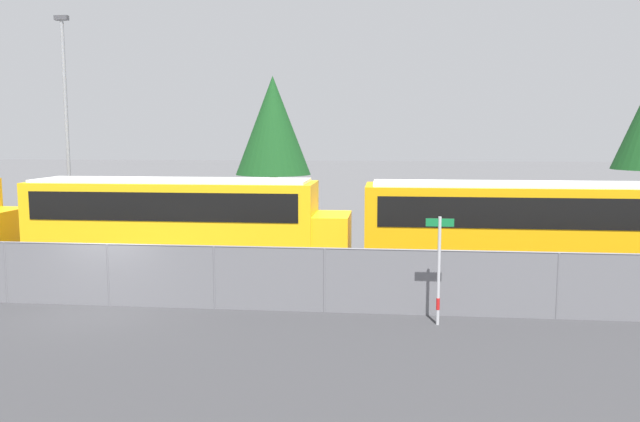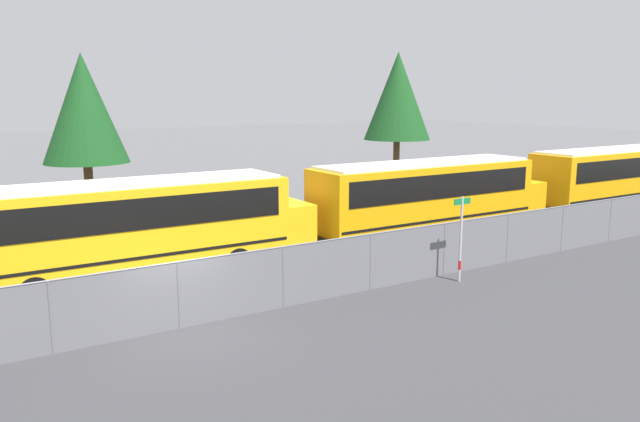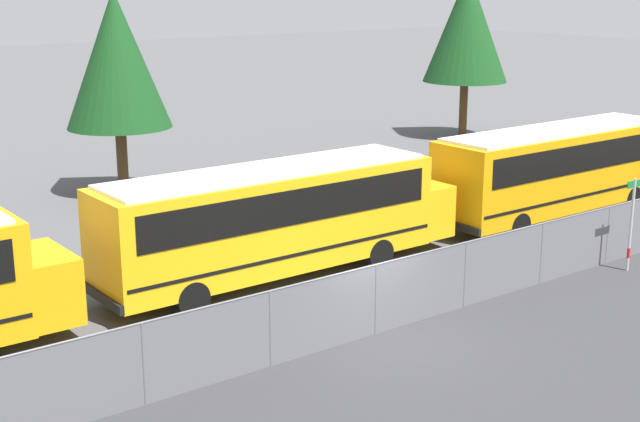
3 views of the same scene
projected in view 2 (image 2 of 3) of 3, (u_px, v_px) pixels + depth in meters
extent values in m
plane|color=#4C4C4F|center=(180.00, 328.00, 16.14)|extent=(200.00, 200.00, 0.00)
cube|color=#9EA0A5|center=(179.00, 296.00, 15.98)|extent=(73.47, 0.03, 1.77)
cube|color=slate|center=(179.00, 296.00, 15.97)|extent=(73.47, 0.01, 1.77)
cylinder|color=slate|center=(177.00, 262.00, 15.82)|extent=(73.47, 0.05, 0.05)
cylinder|color=slate|center=(51.00, 318.00, 14.38)|extent=(0.07, 0.07, 1.77)
cylinder|color=slate|center=(179.00, 296.00, 15.98)|extent=(0.07, 0.07, 1.77)
cylinder|color=slate|center=(283.00, 277.00, 17.58)|extent=(0.07, 0.07, 1.77)
cylinder|color=slate|center=(370.00, 262.00, 19.18)|extent=(0.07, 0.07, 1.77)
cylinder|color=slate|center=(444.00, 249.00, 20.79)|extent=(0.07, 0.07, 1.77)
cylinder|color=slate|center=(507.00, 238.00, 22.39)|extent=(0.07, 0.07, 1.77)
cylinder|color=slate|center=(562.00, 229.00, 23.99)|extent=(0.07, 0.07, 1.77)
cylinder|color=slate|center=(610.00, 220.00, 25.59)|extent=(0.07, 0.07, 1.77)
cube|color=yellow|center=(132.00, 226.00, 19.98)|extent=(10.16, 2.46, 2.70)
cube|color=black|center=(131.00, 208.00, 19.87)|extent=(9.35, 2.50, 0.97)
cube|color=black|center=(133.00, 249.00, 20.12)|extent=(9.95, 2.49, 0.10)
cube|color=yellow|center=(287.00, 224.00, 23.05)|extent=(1.22, 2.26, 1.62)
cube|color=silver|center=(130.00, 183.00, 19.72)|extent=(9.65, 2.21, 0.10)
cylinder|color=black|center=(212.00, 248.00, 22.80)|extent=(0.92, 0.28, 0.92)
cylinder|color=black|center=(238.00, 261.00, 20.95)|extent=(0.92, 0.28, 0.92)
cylinder|color=black|center=(24.00, 273.00, 19.50)|extent=(0.92, 0.28, 0.92)
cylinder|color=black|center=(34.00, 292.00, 17.65)|extent=(0.92, 0.28, 0.92)
cube|color=orange|center=(425.00, 197.00, 25.82)|extent=(10.16, 2.46, 2.70)
cube|color=black|center=(425.00, 182.00, 25.71)|extent=(9.35, 2.50, 0.97)
cube|color=black|center=(424.00, 215.00, 25.96)|extent=(9.95, 2.49, 0.10)
cube|color=orange|center=(517.00, 198.00, 28.89)|extent=(1.22, 2.26, 1.62)
cube|color=black|center=(320.00, 240.00, 23.35)|extent=(0.12, 2.46, 0.24)
cube|color=silver|center=(426.00, 163.00, 25.56)|extent=(9.65, 2.21, 0.10)
cylinder|color=black|center=(459.00, 217.00, 28.64)|extent=(0.92, 0.28, 0.92)
cylinder|color=black|center=(496.00, 225.00, 26.79)|extent=(0.92, 0.28, 0.92)
cylinder|color=black|center=(347.00, 232.00, 25.34)|extent=(0.92, 0.28, 0.92)
cylinder|color=black|center=(380.00, 243.00, 23.49)|extent=(0.92, 0.28, 0.92)
cube|color=orange|center=(612.00, 177.00, 32.11)|extent=(10.16, 2.46, 2.70)
cube|color=black|center=(613.00, 165.00, 32.00)|extent=(9.35, 2.50, 0.97)
cube|color=black|center=(611.00, 191.00, 32.25)|extent=(9.95, 2.49, 0.10)
cube|color=black|center=(545.00, 209.00, 29.65)|extent=(0.12, 2.46, 0.24)
cube|color=silver|center=(614.00, 150.00, 31.86)|extent=(9.65, 2.21, 0.10)
cylinder|color=black|center=(625.00, 195.00, 34.93)|extent=(0.92, 0.28, 0.92)
cylinder|color=black|center=(552.00, 205.00, 31.64)|extent=(0.92, 0.28, 0.92)
cylinder|color=black|center=(591.00, 212.00, 29.79)|extent=(0.92, 0.28, 0.92)
cylinder|color=#B7B7BC|center=(461.00, 240.00, 19.97)|extent=(0.08, 0.08, 2.79)
cylinder|color=red|center=(460.00, 265.00, 20.12)|extent=(0.09, 0.09, 0.30)
cube|color=#147238|center=(462.00, 201.00, 19.74)|extent=(0.70, 0.02, 0.20)
cylinder|color=#51381E|center=(89.00, 189.00, 31.22)|extent=(0.44, 0.44, 2.64)
cone|color=#144219|center=(84.00, 108.00, 30.49)|extent=(4.12, 4.12, 5.35)
cylinder|color=#51381E|center=(396.00, 161.00, 42.68)|extent=(0.44, 0.44, 2.99)
cone|color=#144219|center=(398.00, 96.00, 41.87)|extent=(4.49, 4.49, 5.83)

